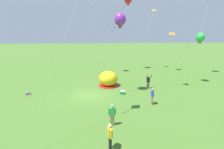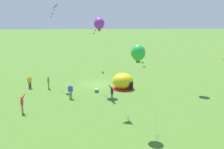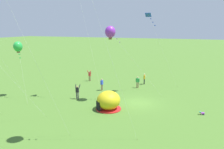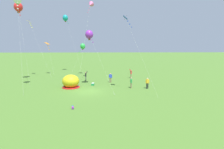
{
  "view_description": "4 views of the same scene",
  "coord_description": "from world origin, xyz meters",
  "views": [
    {
      "loc": [
        16.53,
        0.47,
        6.62
      ],
      "look_at": [
        -1.65,
        2.92,
        2.0
      ],
      "focal_mm": 24.0,
      "sensor_mm": 36.0,
      "label": 1
    },
    {
      "loc": [
        0.96,
        35.43,
        9.4
      ],
      "look_at": [
        -1.65,
        4.98,
        2.47
      ],
      "focal_mm": 42.0,
      "sensor_mm": 36.0,
      "label": 2
    },
    {
      "loc": [
        -24.61,
        -6.09,
        9.03
      ],
      "look_at": [
        -1.57,
        2.87,
        3.61
      ],
      "focal_mm": 35.0,
      "sensor_mm": 36.0,
      "label": 3
    },
    {
      "loc": [
        2.36,
        -25.11,
        6.68
      ],
      "look_at": [
        3.31,
        0.47,
        2.44
      ],
      "focal_mm": 28.0,
      "sensor_mm": 36.0,
      "label": 4
    }
  ],
  "objects": [
    {
      "name": "ground_plane",
      "position": [
        0.0,
        0.0,
        0.0
      ],
      "size": [
        300.0,
        300.0,
        0.0
      ],
      "primitive_type": "plane",
      "color": "#477028"
    },
    {
      "name": "popup_tent",
      "position": [
        -3.27,
        2.63,
        1.0
      ],
      "size": [
        2.81,
        2.81,
        2.1
      ],
      "color": "gold",
      "rests_on": "ground"
    },
    {
      "name": "cooler_box",
      "position": [
        0.17,
        3.91,
        0.22
      ],
      "size": [
        0.51,
        0.62,
        0.44
      ],
      "color": "#1E8C4C",
      "rests_on": "ground"
    },
    {
      "name": "toddler_crawling",
      "position": [
        -1.19,
        -7.1,
        0.18
      ],
      "size": [
        0.32,
        0.55,
        0.32
      ],
      "color": "purple",
      "rests_on": "ground"
    },
    {
      "name": "person_center_field",
      "position": [
        6.4,
        1.84,
        0.96
      ],
      "size": [
        0.26,
        0.59,
        1.72
      ],
      "color": "#8C7251",
      "rests_on": "ground"
    },
    {
      "name": "person_near_tent",
      "position": [
        8.89,
        1.38,
        0.96
      ],
      "size": [
        0.59,
        0.28,
        1.72
      ],
      "color": "black",
      "rests_on": "ground"
    },
    {
      "name": "person_far_back",
      "position": [
        -1.41,
        7.66,
        1.0
      ],
      "size": [
        0.52,
        0.67,
        1.89
      ],
      "color": "#4C4C51",
      "rests_on": "ground"
    },
    {
      "name": "person_with_toddler",
      "position": [
        3.24,
        6.31,
        0.96
      ],
      "size": [
        0.58,
        0.31,
        1.72
      ],
      "color": "#8C7251",
      "rests_on": "ground"
    },
    {
      "name": "person_arms_raised",
      "position": [
        7.63,
        10.52,
        1.0
      ],
      "size": [
        0.52,
        0.68,
        1.89
      ],
      "color": "#8C7251",
      "rests_on": "ground"
    },
    {
      "name": "kite_green",
      "position": [
        -2.82,
        15.34,
        6.54
      ],
      "size": [
        3.05,
        3.68,
        7.2
      ],
      "color": "silver",
      "rests_on": "ground"
    },
    {
      "name": "kite_purple",
      "position": [
        -0.23,
        3.61,
        8.43
      ],
      "size": [
        4.48,
        6.53,
        9.14
      ],
      "color": "silver",
      "rests_on": "ground"
    },
    {
      "name": "kite_teal",
      "position": [
        -7.36,
        19.35,
        13.32
      ],
      "size": [
        5.26,
        5.36,
        14.09
      ],
      "color": "silver",
      "rests_on": "ground"
    },
    {
      "name": "kite_red",
      "position": [
        -12.82,
        7.42,
        13.35
      ],
      "size": [
        3.48,
        4.75,
        14.17
      ],
      "color": "silver",
      "rests_on": "ground"
    },
    {
      "name": "kite_orange",
      "position": [
        -10.78,
        15.44,
        6.97
      ],
      "size": [
        2.7,
        3.53,
        7.6
      ],
      "color": "silver",
      "rests_on": "ground"
    },
    {
      "name": "kite_yellow",
      "position": [
        -13.18,
        12.6,
        11.24
      ],
      "size": [
        6.28,
        5.53,
        12.05
      ],
      "color": "silver",
      "rests_on": "ground"
    },
    {
      "name": "kite_blue",
      "position": [
        5.39,
        0.11,
        10.15
      ],
      "size": [
        4.28,
        4.45,
        10.85
      ],
      "color": "silver",
      "rests_on": "ground"
    },
    {
      "name": "kite_pink",
      "position": [
        -0.29,
        7.98,
        13.95
      ],
      "size": [
        2.72,
        5.17,
        14.57
      ],
      "color": "silver",
      "rests_on": "ground"
    }
  ]
}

